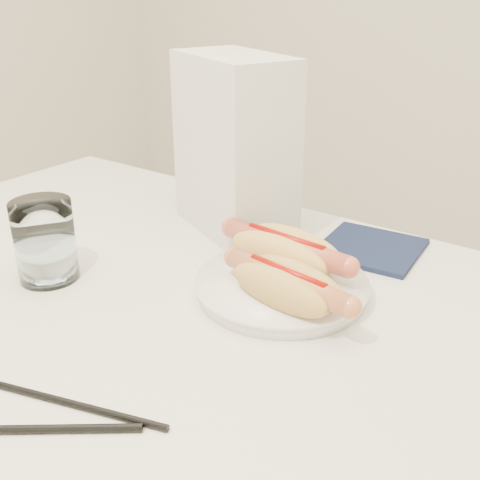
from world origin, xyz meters
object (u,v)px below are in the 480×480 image
Objects in this scene: hotdog_right at (287,286)px; water_glass at (45,241)px; plate at (281,288)px; napkin_box at (235,146)px; table at (173,356)px; hotdog_left at (286,251)px.

hotdog_right is 1.63× the size of water_glass.
napkin_box is (-0.18, 0.14, 0.13)m from plate.
plate is at bearing 27.34° from water_glass.
napkin_box is at bearing 110.00° from table.
napkin_box is at bearing 141.39° from plate.
napkin_box is (-0.21, 0.18, 0.09)m from hotdog_right.
hotdog_left is at bearing 34.77° from water_glass.
table is at bearing -107.54° from hotdog_left.
plate is at bearing 55.82° from table.
table is at bearing -45.77° from napkin_box.
hotdog_left reaches higher than hotdog_right.
water_glass is at bearing -153.03° from hotdog_right.
water_glass is 0.40× the size of napkin_box.
hotdog_right is (0.11, 0.08, 0.10)m from table.
hotdog_left is 0.09m from hotdog_right.
plate reaches higher than table.
plate is at bearing -59.73° from hotdog_left.
water_glass is (-0.28, -0.14, 0.05)m from plate.
water_glass is at bearing -85.25° from napkin_box.
hotdog_right is (0.05, -0.08, -0.00)m from hotdog_left.
napkin_box is at bearing 147.47° from hotdog_right.
plate is 0.06m from hotdog_right.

